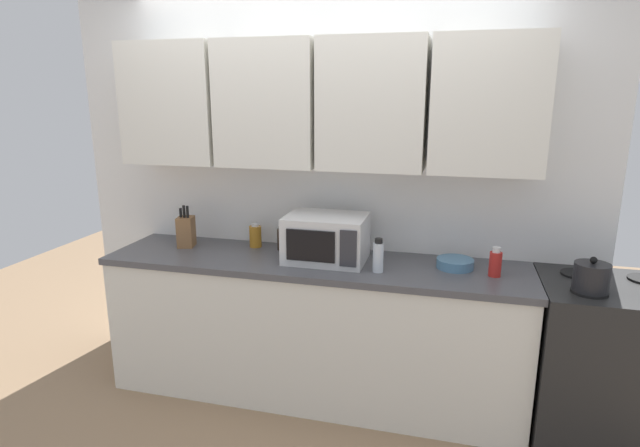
# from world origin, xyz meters

# --- Properties ---
(wall_back_with_cabinets) EXTENTS (3.45, 0.38, 2.60)m
(wall_back_with_cabinets) POSITION_xyz_m (0.00, -0.07, 1.58)
(wall_back_with_cabinets) COLOR white
(wall_back_with_cabinets) RESTS_ON ground_plane
(counter_run) EXTENTS (2.58, 0.63, 0.90)m
(counter_run) POSITION_xyz_m (0.00, -0.30, 0.45)
(counter_run) COLOR white
(counter_run) RESTS_ON ground_plane
(stove_range) EXTENTS (0.76, 0.64, 0.91)m
(stove_range) POSITION_xyz_m (1.68, -0.32, 0.45)
(stove_range) COLOR black
(stove_range) RESTS_ON ground_plane
(kettle) EXTENTS (0.17, 0.17, 0.18)m
(kettle) POSITION_xyz_m (1.51, -0.46, 0.99)
(kettle) COLOR black
(kettle) RESTS_ON stove_range
(microwave) EXTENTS (0.48, 0.37, 0.28)m
(microwave) POSITION_xyz_m (0.08, -0.28, 1.04)
(microwave) COLOR silver
(microwave) RESTS_ON counter_run
(knife_block) EXTENTS (0.12, 0.14, 0.28)m
(knife_block) POSITION_xyz_m (-0.89, -0.23, 1.00)
(knife_block) COLOR brown
(knife_block) RESTS_ON counter_run
(bottle_amber_vinegar) EXTENTS (0.08, 0.08, 0.16)m
(bottle_amber_vinegar) POSITION_xyz_m (-0.45, -0.12, 0.97)
(bottle_amber_vinegar) COLOR #AD701E
(bottle_amber_vinegar) RESTS_ON counter_run
(bottle_clear_tall) EXTENTS (0.06, 0.06, 0.20)m
(bottle_clear_tall) POSITION_xyz_m (0.41, -0.41, 0.99)
(bottle_clear_tall) COLOR silver
(bottle_clear_tall) RESTS_ON counter_run
(bottle_red_sauce) EXTENTS (0.07, 0.07, 0.17)m
(bottle_red_sauce) POSITION_xyz_m (1.05, -0.32, 0.98)
(bottle_red_sauce) COLOR red
(bottle_red_sauce) RESTS_ON counter_run
(bottle_soy_dark) EXTENTS (0.06, 0.06, 0.16)m
(bottle_soy_dark) POSITION_xyz_m (-0.26, -0.14, 0.97)
(bottle_soy_dark) COLOR black
(bottle_soy_dark) RESTS_ON counter_run
(bowl_ceramic_small) EXTENTS (0.21, 0.21, 0.06)m
(bowl_ceramic_small) POSITION_xyz_m (0.84, -0.23, 0.93)
(bowl_ceramic_small) COLOR teal
(bowl_ceramic_small) RESTS_ON counter_run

